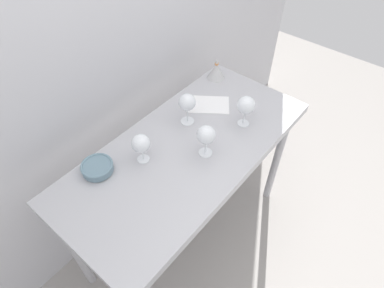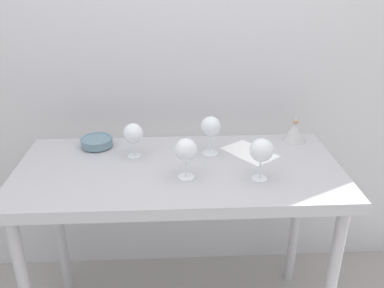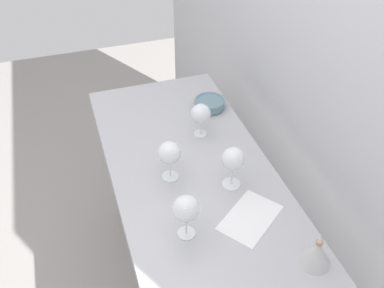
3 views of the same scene
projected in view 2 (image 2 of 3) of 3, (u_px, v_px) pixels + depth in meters
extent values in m
cube|color=silver|center=(176.00, 50.00, 2.03)|extent=(3.80, 0.04, 2.60)
cube|color=#B1B1B6|center=(179.00, 170.00, 1.76)|extent=(1.40, 0.64, 0.04)
cube|color=#B1B1B6|center=(180.00, 214.00, 1.47)|extent=(1.40, 0.01, 0.05)
cylinder|color=#B1B1B6|center=(330.00, 288.00, 1.74)|extent=(0.05, 0.05, 0.86)
cylinder|color=#B1B1B6|center=(59.00, 224.00, 2.16)|extent=(0.05, 0.05, 0.86)
cylinder|color=#B1B1B6|center=(296.00, 217.00, 2.21)|extent=(0.05, 0.05, 0.86)
cylinder|color=white|center=(259.00, 178.00, 1.65)|extent=(0.06, 0.06, 0.00)
cylinder|color=white|center=(260.00, 169.00, 1.63)|extent=(0.01, 0.01, 0.09)
sphere|color=white|center=(262.00, 150.00, 1.60)|extent=(0.10, 0.10, 0.10)
cylinder|color=maroon|center=(261.00, 154.00, 1.60)|extent=(0.07, 0.07, 0.03)
cylinder|color=white|center=(135.00, 156.00, 1.84)|extent=(0.06, 0.06, 0.00)
cylinder|color=white|center=(134.00, 148.00, 1.82)|extent=(0.01, 0.01, 0.07)
sphere|color=white|center=(133.00, 133.00, 1.79)|extent=(0.09, 0.09, 0.09)
cylinder|color=maroon|center=(133.00, 136.00, 1.80)|extent=(0.06, 0.06, 0.02)
cylinder|color=white|center=(186.00, 177.00, 1.66)|extent=(0.07, 0.07, 0.00)
cylinder|color=white|center=(186.00, 167.00, 1.64)|extent=(0.01, 0.01, 0.08)
sphere|color=white|center=(186.00, 149.00, 1.61)|extent=(0.09, 0.09, 0.09)
cylinder|color=maroon|center=(186.00, 153.00, 1.61)|extent=(0.06, 0.06, 0.03)
cylinder|color=white|center=(210.00, 153.00, 1.86)|extent=(0.07, 0.07, 0.00)
cylinder|color=white|center=(210.00, 144.00, 1.84)|extent=(0.01, 0.01, 0.09)
sphere|color=white|center=(211.00, 126.00, 1.81)|extent=(0.09, 0.09, 0.09)
cylinder|color=maroon|center=(211.00, 130.00, 1.81)|extent=(0.06, 0.06, 0.03)
cube|color=white|center=(250.00, 152.00, 1.87)|extent=(0.27, 0.28, 0.00)
cylinder|color=#4C4C4C|center=(97.00, 146.00, 1.93)|extent=(0.13, 0.13, 0.01)
cylinder|color=slate|center=(97.00, 142.00, 1.92)|extent=(0.15, 0.15, 0.04)
torus|color=slate|center=(96.00, 139.00, 1.91)|extent=(0.15, 0.15, 0.01)
cone|color=beige|center=(294.00, 132.00, 1.97)|extent=(0.11, 0.11, 0.09)
cylinder|color=#C17F4C|center=(296.00, 122.00, 1.95)|extent=(0.02, 0.02, 0.01)
cone|color=beige|center=(296.00, 118.00, 1.94)|extent=(0.02, 0.02, 0.03)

